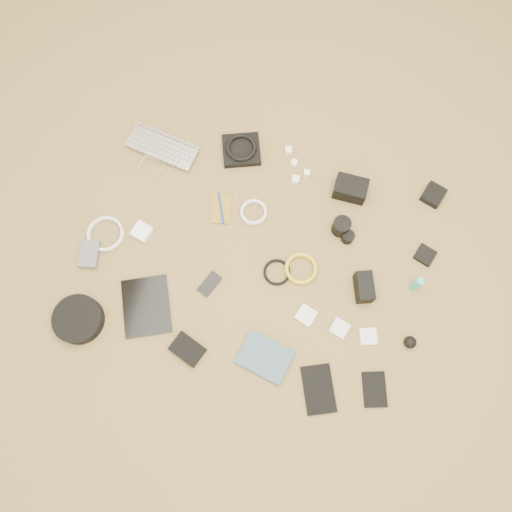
% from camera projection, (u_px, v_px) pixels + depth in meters
% --- Properties ---
extents(room_shell, '(4.04, 4.04, 2.58)m').
position_uv_depth(room_shell, '(246.00, 66.00, 0.87)').
color(room_shell, olive).
rests_on(room_shell, ground).
extents(laptop, '(0.35, 0.27, 0.02)m').
position_uv_depth(laptop, '(158.00, 156.00, 2.19)').
color(laptop, '#BAB9BE').
rests_on(laptop, ground).
extents(headphone_pouch, '(0.20, 0.20, 0.03)m').
position_uv_depth(headphone_pouch, '(241.00, 150.00, 2.19)').
color(headphone_pouch, black).
rests_on(headphone_pouch, ground).
extents(headphones, '(0.15, 0.15, 0.02)m').
position_uv_depth(headphones, '(241.00, 148.00, 2.17)').
color(headphones, black).
rests_on(headphones, headphone_pouch).
extents(charger_a, '(0.03, 0.03, 0.03)m').
position_uv_depth(charger_a, '(288.00, 150.00, 2.19)').
color(charger_a, white).
rests_on(charger_a, ground).
extents(charger_b, '(0.03, 0.03, 0.02)m').
position_uv_depth(charger_b, '(294.00, 163.00, 2.18)').
color(charger_b, white).
rests_on(charger_b, ground).
extents(charger_c, '(0.03, 0.03, 0.02)m').
position_uv_depth(charger_c, '(307.00, 173.00, 2.16)').
color(charger_c, white).
rests_on(charger_c, ground).
extents(charger_d, '(0.03, 0.03, 0.03)m').
position_uv_depth(charger_d, '(296.00, 180.00, 2.15)').
color(charger_d, white).
rests_on(charger_d, ground).
extents(dslr_camera, '(0.14, 0.10, 0.08)m').
position_uv_depth(dslr_camera, '(350.00, 189.00, 2.11)').
color(dslr_camera, black).
rests_on(dslr_camera, ground).
extents(lens_pouch, '(0.11, 0.11, 0.03)m').
position_uv_depth(lens_pouch, '(433.00, 195.00, 2.13)').
color(lens_pouch, black).
rests_on(lens_pouch, ground).
extents(notebook_olive, '(0.11, 0.15, 0.01)m').
position_uv_depth(notebook_olive, '(221.00, 209.00, 2.13)').
color(notebook_olive, olive).
rests_on(notebook_olive, ground).
extents(pen_blue, '(0.07, 0.14, 0.01)m').
position_uv_depth(pen_blue, '(221.00, 208.00, 2.12)').
color(pen_blue, navy).
rests_on(pen_blue, notebook_olive).
extents(cable_white_a, '(0.13, 0.13, 0.01)m').
position_uv_depth(cable_white_a, '(254.00, 213.00, 2.12)').
color(cable_white_a, white).
rests_on(cable_white_a, ground).
extents(lens_a, '(0.08, 0.08, 0.08)m').
position_uv_depth(lens_a, '(341.00, 226.00, 2.07)').
color(lens_a, black).
rests_on(lens_a, ground).
extents(lens_b, '(0.06, 0.06, 0.05)m').
position_uv_depth(lens_b, '(348.00, 237.00, 2.07)').
color(lens_b, black).
rests_on(lens_b, ground).
extents(card_reader, '(0.09, 0.09, 0.02)m').
position_uv_depth(card_reader, '(425.00, 255.00, 2.06)').
color(card_reader, black).
rests_on(card_reader, ground).
extents(power_brick, '(0.09, 0.09, 0.03)m').
position_uv_depth(power_brick, '(142.00, 232.00, 2.09)').
color(power_brick, white).
rests_on(power_brick, ground).
extents(cable_white_b, '(0.19, 0.19, 0.01)m').
position_uv_depth(cable_white_b, '(106.00, 234.00, 2.09)').
color(cable_white_b, white).
rests_on(cable_white_b, ground).
extents(cable_black, '(0.14, 0.14, 0.01)m').
position_uv_depth(cable_black, '(277.00, 272.00, 2.05)').
color(cable_black, black).
rests_on(cable_black, ground).
extents(cable_yellow, '(0.15, 0.15, 0.02)m').
position_uv_depth(cable_yellow, '(301.00, 269.00, 2.05)').
color(cable_yellow, gold).
rests_on(cable_yellow, ground).
extents(flash, '(0.10, 0.13, 0.09)m').
position_uv_depth(flash, '(364.00, 287.00, 1.99)').
color(flash, black).
rests_on(flash, ground).
extents(lens_cleaner, '(0.03, 0.03, 0.10)m').
position_uv_depth(lens_cleaner, '(417.00, 284.00, 1.99)').
color(lens_cleaner, '#1BB4A8').
rests_on(lens_cleaner, ground).
extents(battery_charger, '(0.09, 0.13, 0.03)m').
position_uv_depth(battery_charger, '(90.00, 254.00, 2.06)').
color(battery_charger, '#58585D').
rests_on(battery_charger, ground).
extents(tablet, '(0.27, 0.29, 0.01)m').
position_uv_depth(tablet, '(146.00, 306.00, 2.01)').
color(tablet, black).
rests_on(tablet, ground).
extents(phone, '(0.09, 0.12, 0.01)m').
position_uv_depth(phone, '(210.00, 284.00, 2.03)').
color(phone, black).
rests_on(phone, ground).
extents(filter_case_left, '(0.09, 0.09, 0.01)m').
position_uv_depth(filter_case_left, '(306.00, 315.00, 2.00)').
color(filter_case_left, silver).
rests_on(filter_case_left, ground).
extents(filter_case_mid, '(0.08, 0.08, 0.01)m').
position_uv_depth(filter_case_mid, '(340.00, 328.00, 1.98)').
color(filter_case_mid, silver).
rests_on(filter_case_mid, ground).
extents(filter_case_right, '(0.08, 0.08, 0.01)m').
position_uv_depth(filter_case_right, '(368.00, 336.00, 1.97)').
color(filter_case_right, silver).
rests_on(filter_case_right, ground).
extents(air_blower, '(0.05, 0.05, 0.05)m').
position_uv_depth(air_blower, '(410.00, 342.00, 1.95)').
color(air_blower, black).
rests_on(air_blower, ground).
extents(headphone_case, '(0.23, 0.23, 0.05)m').
position_uv_depth(headphone_case, '(78.00, 319.00, 1.97)').
color(headphone_case, black).
rests_on(headphone_case, ground).
extents(drive_case, '(0.15, 0.13, 0.03)m').
position_uv_depth(drive_case, '(187.00, 349.00, 1.95)').
color(drive_case, black).
rests_on(drive_case, ground).
extents(paperback, '(0.22, 0.18, 0.02)m').
position_uv_depth(paperback, '(256.00, 374.00, 1.93)').
color(paperback, '#3C5467').
rests_on(paperback, ground).
extents(notebook_black_a, '(0.17, 0.21, 0.01)m').
position_uv_depth(notebook_black_a, '(319.00, 389.00, 1.91)').
color(notebook_black_a, black).
rests_on(notebook_black_a, ground).
extents(notebook_black_b, '(0.12, 0.15, 0.01)m').
position_uv_depth(notebook_black_b, '(374.00, 389.00, 1.91)').
color(notebook_black_b, black).
rests_on(notebook_black_b, ground).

